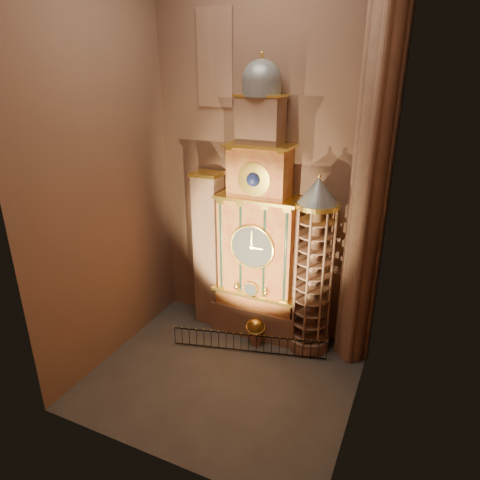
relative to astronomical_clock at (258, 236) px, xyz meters
The scene contains 11 objects.
floor 8.32m from the astronomical_clock, 90.00° to the right, with size 14.00×14.00×0.00m, color #383330.
wall_back 4.45m from the astronomical_clock, 90.00° to the left, with size 22.00×22.00×0.00m, color brown.
wall_left 9.61m from the astronomical_clock, 144.66° to the right, with size 22.00×22.00×0.00m, color brown.
wall_right 9.61m from the astronomical_clock, 35.34° to the right, with size 22.00×22.00×0.00m, color brown.
astronomical_clock is the anchor object (origin of this frame).
portrait_tower 3.73m from the astronomical_clock, behind, with size 1.80×1.60×10.20m.
stair_turret 3.78m from the astronomical_clock, ahead, with size 2.50×2.50×10.80m.
gothic_pier 7.48m from the astronomical_clock, ahead, with size 2.04×2.04×22.00m.
stained_glass_window 10.37m from the astronomical_clock, 163.43° to the left, with size 2.20×0.14×5.20m.
celestial_globe 5.82m from the astronomical_clock, 71.15° to the right, with size 1.48×1.43×1.74m.
iron_railing 6.49m from the astronomical_clock, 79.62° to the right, with size 8.93×2.37×1.19m.
Camera 1 is at (8.86, -17.18, 15.96)m, focal length 32.00 mm.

